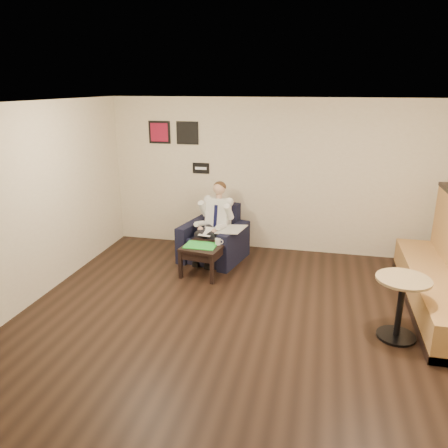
% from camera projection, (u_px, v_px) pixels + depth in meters
% --- Properties ---
extents(ground, '(6.00, 6.00, 0.00)m').
position_uv_depth(ground, '(236.00, 328.00, 5.64)').
color(ground, black).
rests_on(ground, ground).
extents(wall_back, '(6.00, 0.02, 2.80)m').
position_uv_depth(wall_back, '(269.00, 176.00, 8.00)').
color(wall_back, '#F1E4C5').
rests_on(wall_back, ground).
extents(wall_front, '(6.00, 0.02, 2.80)m').
position_uv_depth(wall_front, '(132.00, 387.00, 2.43)').
color(wall_front, '#F1E4C5').
rests_on(wall_front, ground).
extents(wall_left, '(0.02, 6.00, 2.80)m').
position_uv_depth(wall_left, '(19.00, 210.00, 5.86)').
color(wall_left, '#F1E4C5').
rests_on(wall_left, ground).
extents(ceiling, '(6.00, 6.00, 0.02)m').
position_uv_depth(ceiling, '(239.00, 104.00, 4.79)').
color(ceiling, white).
rests_on(ceiling, wall_back).
extents(seating_sign, '(0.32, 0.02, 0.20)m').
position_uv_depth(seating_sign, '(201.00, 168.00, 8.23)').
color(seating_sign, black).
rests_on(seating_sign, wall_back).
extents(art_print_left, '(0.42, 0.03, 0.42)m').
position_uv_depth(art_print_left, '(159.00, 132.00, 8.20)').
color(art_print_left, maroon).
rests_on(art_print_left, wall_back).
extents(art_print_right, '(0.42, 0.03, 0.42)m').
position_uv_depth(art_print_right, '(187.00, 133.00, 8.09)').
color(art_print_right, black).
rests_on(art_print_right, wall_back).
extents(armchair, '(1.19, 1.19, 0.96)m').
position_uv_depth(armchair, '(213.00, 234.00, 7.74)').
color(armchair, black).
rests_on(armchair, ground).
extents(seated_man, '(0.82, 1.06, 1.32)m').
position_uv_depth(seated_man, '(210.00, 226.00, 7.57)').
color(seated_man, white).
rests_on(seated_man, armchair).
extents(lap_papers, '(0.27, 0.34, 0.01)m').
position_uv_depth(lap_papers, '(207.00, 232.00, 7.51)').
color(lap_papers, white).
rests_on(lap_papers, seated_man).
extents(newspaper, '(0.50, 0.59, 0.01)m').
position_uv_depth(newspaper, '(232.00, 229.00, 7.43)').
color(newspaper, silver).
rests_on(newspaper, armchair).
extents(side_table, '(0.71, 0.71, 0.51)m').
position_uv_depth(side_table, '(203.00, 260.00, 7.17)').
color(side_table, black).
rests_on(side_table, ground).
extents(green_folder, '(0.52, 0.37, 0.01)m').
position_uv_depth(green_folder, '(201.00, 245.00, 7.08)').
color(green_folder, green).
rests_on(green_folder, side_table).
extents(coffee_mug, '(0.11, 0.11, 0.11)m').
position_uv_depth(coffee_mug, '(218.00, 242.00, 7.12)').
color(coffee_mug, white).
rests_on(coffee_mug, side_table).
extents(smartphone, '(0.18, 0.13, 0.01)m').
position_uv_depth(smartphone, '(211.00, 242.00, 7.23)').
color(smartphone, black).
rests_on(smartphone, side_table).
extents(banquette, '(0.69, 2.91, 1.49)m').
position_uv_depth(banquette, '(440.00, 258.00, 5.95)').
color(banquette, '#AF7E43').
rests_on(banquette, ground).
extents(cafe_table, '(0.83, 0.83, 0.80)m').
position_uv_depth(cafe_table, '(400.00, 308.00, 5.32)').
color(cafe_table, '#9E8155').
rests_on(cafe_table, ground).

